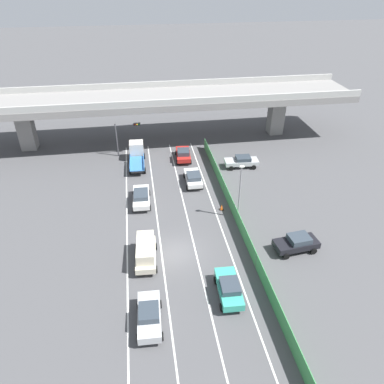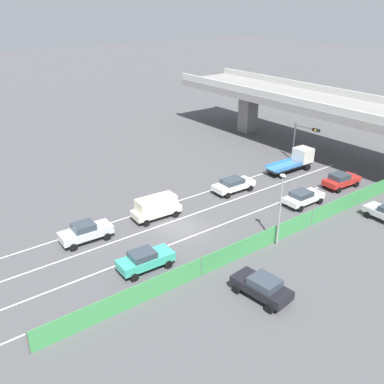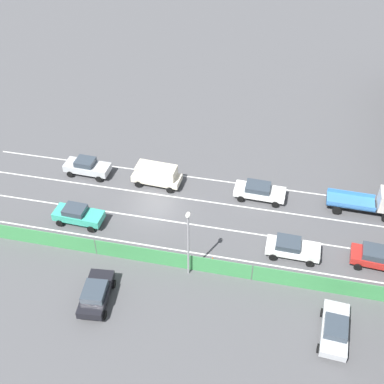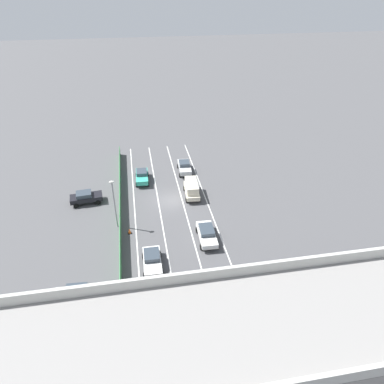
{
  "view_description": "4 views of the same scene",
  "coord_description": "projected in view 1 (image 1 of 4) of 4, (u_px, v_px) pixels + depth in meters",
  "views": [
    {
      "loc": [
        -2.85,
        -26.64,
        23.68
      ],
      "look_at": [
        2.59,
        8.16,
        1.45
      ],
      "focal_mm": 34.33,
      "sensor_mm": 36.0,
      "label": 1
    },
    {
      "loc": [
        27.69,
        -20.17,
        19.06
      ],
      "look_at": [
        -1.58,
        2.24,
        2.4
      ],
      "focal_mm": 40.63,
      "sensor_mm": 36.0,
      "label": 2
    },
    {
      "loc": [
        32.23,
        10.34,
        30.2
      ],
      "look_at": [
        -1.18,
        3.07,
        1.29
      ],
      "focal_mm": 46.37,
      "sensor_mm": 36.0,
      "label": 3
    },
    {
      "loc": [
        4.13,
        40.47,
        26.36
      ],
      "look_at": [
        -2.96,
        0.34,
        1.29
      ],
      "focal_mm": 33.13,
      "sensor_mm": 36.0,
      "label": 4
    }
  ],
  "objects": [
    {
      "name": "ground_plane",
      "position": [
        179.0,
        252.0,
        35.27
      ],
      "size": [
        300.0,
        300.0,
        0.0
      ],
      "primitive_type": "plane",
      "color": "#4C4C4F"
    },
    {
      "name": "lane_line_left_edge",
      "position": [
        127.0,
        236.0,
        37.26
      ],
      "size": [
        0.14,
        42.3,
        0.01
      ],
      "primitive_type": "cube",
      "color": "silver",
      "rests_on": "ground"
    },
    {
      "name": "lane_line_mid_left",
      "position": [
        159.0,
        233.0,
        37.69
      ],
      "size": [
        0.14,
        42.3,
        0.01
      ],
      "primitive_type": "cube",
      "color": "silver",
      "rests_on": "ground"
    },
    {
      "name": "lane_line_mid_right",
      "position": [
        190.0,
        230.0,
        38.12
      ],
      "size": [
        0.14,
        42.3,
        0.01
      ],
      "primitive_type": "cube",
      "color": "silver",
      "rests_on": "ground"
    },
    {
      "name": "lane_line_right_edge",
      "position": [
        221.0,
        227.0,
        38.54
      ],
      "size": [
        0.14,
        42.3,
        0.01
      ],
      "primitive_type": "cube",
      "color": "silver",
      "rests_on": "ground"
    },
    {
      "name": "elevated_overpass",
      "position": [
        156.0,
        101.0,
        53.93
      ],
      "size": [
        59.2,
        9.31,
        7.86
      ],
      "color": "gray",
      "rests_on": "ground"
    },
    {
      "name": "green_fence",
      "position": [
        238.0,
        219.0,
        38.35
      ],
      "size": [
        0.1,
        38.4,
        1.59
      ],
      "color": "#3D8E4C",
      "rests_on": "ground"
    },
    {
      "name": "car_sedan_white",
      "position": [
        193.0,
        178.0,
        45.57
      ],
      "size": [
        2.11,
        4.36,
        1.52
      ],
      "color": "white",
      "rests_on": "ground"
    },
    {
      "name": "car_taxi_teal",
      "position": [
        229.0,
        288.0,
        30.15
      ],
      "size": [
        2.09,
        4.4,
        1.64
      ],
      "color": "teal",
      "rests_on": "ground"
    },
    {
      "name": "car_sedan_red",
      "position": [
        183.0,
        154.0,
        51.12
      ],
      "size": [
        2.3,
        4.43,
        1.63
      ],
      "color": "red",
      "rests_on": "ground"
    },
    {
      "name": "car_sedan_silver",
      "position": [
        149.0,
        316.0,
        27.79
      ],
      "size": [
        2.1,
        4.5,
        1.71
      ],
      "color": "#B7BABC",
      "rests_on": "ground"
    },
    {
      "name": "car_van_cream",
      "position": [
        146.0,
        251.0,
        33.56
      ],
      "size": [
        2.24,
        4.71,
        2.13
      ],
      "color": "beige",
      "rests_on": "ground"
    },
    {
      "name": "car_hatchback_white",
      "position": [
        141.0,
        197.0,
        41.9
      ],
      "size": [
        2.17,
        4.72,
        1.53
      ],
      "color": "silver",
      "rests_on": "ground"
    },
    {
      "name": "flatbed_truck_blue",
      "position": [
        137.0,
        153.0,
        50.31
      ],
      "size": [
        2.28,
        6.26,
        2.55
      ],
      "color": "black",
      "rests_on": "ground"
    },
    {
      "name": "parked_sedan_dark",
      "position": [
        297.0,
        243.0,
        35.0
      ],
      "size": [
        4.38,
        2.41,
        1.63
      ],
      "color": "black",
      "rests_on": "ground"
    },
    {
      "name": "parked_wagon_silver",
      "position": [
        242.0,
        161.0,
        49.35
      ],
      "size": [
        4.58,
        2.24,
        1.54
      ],
      "color": "#B2B5B7",
      "rests_on": "ground"
    },
    {
      "name": "traffic_light",
      "position": [
        125.0,
        132.0,
        50.99
      ],
      "size": [
        3.53,
        0.47,
        4.86
      ],
      "color": "#47474C",
      "rests_on": "ground"
    },
    {
      "name": "street_lamp",
      "position": [
        240.0,
        186.0,
        37.92
      ],
      "size": [
        0.6,
        0.36,
        6.4
      ],
      "color": "gray",
      "rests_on": "ground"
    },
    {
      "name": "traffic_cone",
      "position": [
        222.0,
        207.0,
        41.05
      ],
      "size": [
        0.47,
        0.47,
        0.69
      ],
      "color": "orange",
      "rests_on": "ground"
    }
  ]
}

